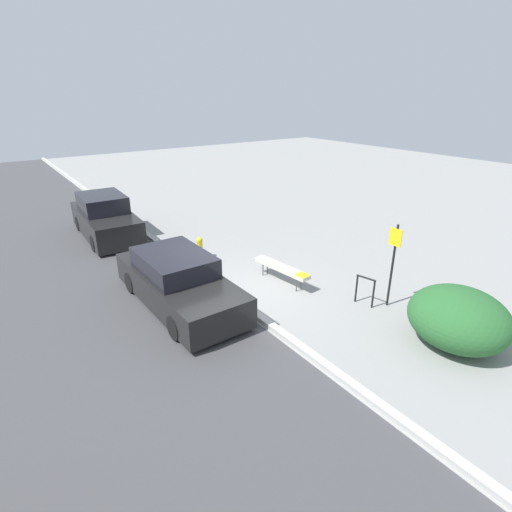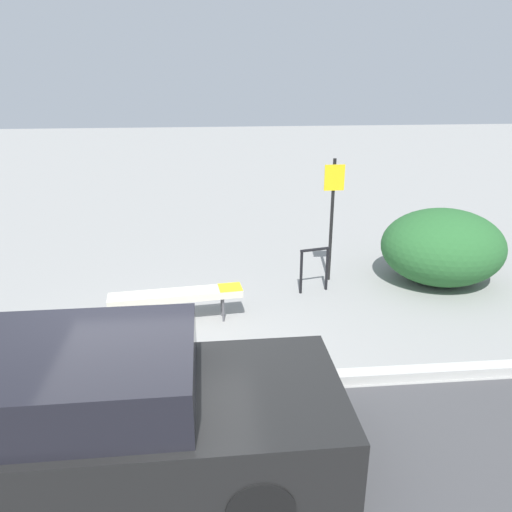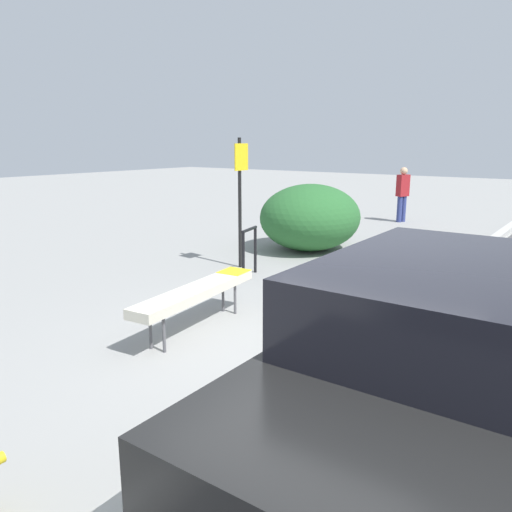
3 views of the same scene
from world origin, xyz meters
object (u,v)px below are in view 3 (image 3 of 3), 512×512
object	(u,v)px
bench	(197,292)
bike_rack	(249,247)
pedestrian	(402,193)
parked_car_near	(451,360)
sign_post	(240,191)

from	to	relation	value
bench	bike_rack	distance (m)	2.56
bike_rack	pedestrian	bearing A→B (deg)	0.16
bench	parked_car_near	xyz separation A→B (m)	(-0.61, -3.09, 0.18)
bike_rack	sign_post	world-z (taller)	sign_post
bench	bike_rack	xyz separation A→B (m)	(2.37, 0.97, 0.03)
sign_post	parked_car_near	world-z (taller)	sign_post
bike_rack	parked_car_near	distance (m)	5.04
bike_rack	sign_post	xyz separation A→B (m)	(0.39, 0.49, 0.88)
bench	parked_car_near	world-z (taller)	parked_car_near
bench	pedestrian	xyz separation A→B (m)	(9.64, 0.99, 0.35)
bike_rack	parked_car_near	world-z (taller)	parked_car_near
bench	bike_rack	bearing A→B (deg)	16.18
sign_post	pedestrian	bearing A→B (deg)	-3.91
bench	sign_post	xyz separation A→B (m)	(2.76, 1.46, 0.91)
sign_post	bench	bearing A→B (deg)	-152.08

